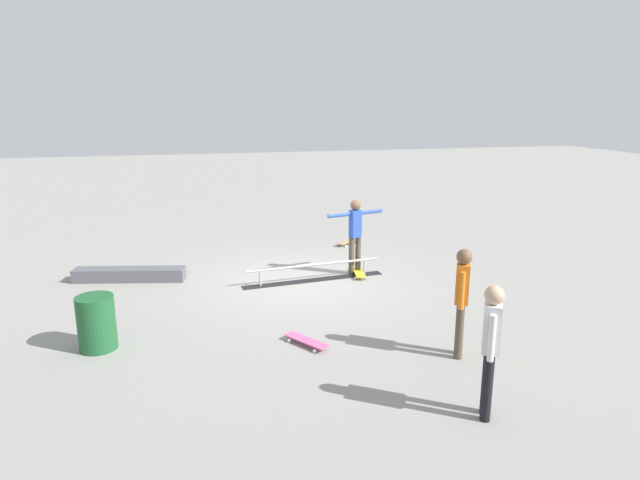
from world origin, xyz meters
TOP-DOWN VIEW (x-y plane):
  - ground_plane at (0.00, 0.00)m, footprint 60.00×60.00m
  - grind_rail at (-0.19, 0.05)m, footprint 3.07×0.53m
  - skate_ledge at (3.57, -0.90)m, footprint 2.32×0.87m
  - skater_main at (-1.16, -0.17)m, footprint 1.30×0.37m
  - skateboard_main at (-1.21, -0.04)m, footprint 0.35×0.82m
  - bystander_white_shirt at (-0.95, 5.55)m, footprint 0.27×0.36m
  - bystander_orange_shirt at (-1.42, 4.00)m, footprint 0.27×0.36m
  - loose_skateboard_natural at (-1.78, -2.65)m, footprint 0.77×0.63m
  - loose_skateboard_pink at (0.67, 3.10)m, footprint 0.61×0.78m
  - trash_bin at (3.77, 2.43)m, footprint 0.56×0.56m

SIDE VIEW (x-z plane):
  - ground_plane at x=0.00m, z-range 0.00..0.00m
  - skateboard_main at x=-1.21m, z-range 0.03..0.12m
  - loose_skateboard_natural at x=-1.78m, z-range 0.03..0.12m
  - loose_skateboard_pink at x=0.67m, z-range 0.03..0.12m
  - skate_ledge at x=3.57m, z-range 0.00..0.27m
  - grind_rail at x=-0.19m, z-range -0.02..0.34m
  - trash_bin at x=3.77m, z-range 0.00..0.84m
  - bystander_orange_shirt at x=-1.42m, z-range 0.11..1.74m
  - bystander_white_shirt at x=-0.95m, z-range 0.11..1.76m
  - skater_main at x=-1.16m, z-range 0.13..1.77m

